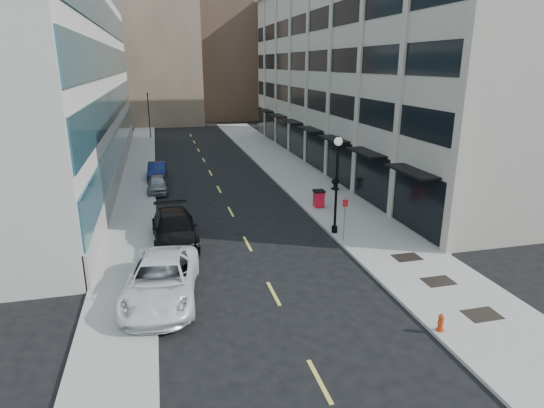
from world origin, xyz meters
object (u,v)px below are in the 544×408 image
lamppost (337,177)px  urn_planter (335,183)px  car_white_van (161,280)px  sign_post (345,213)px  fire_hydrant (441,322)px  traffic_signal (147,96)px  trash_bin (319,198)px  car_silver_sedan (158,184)px  car_blue_sedan (157,171)px  car_black_pickup (174,228)px

lamppost → urn_planter: 10.12m
car_white_van → sign_post: bearing=29.4°
car_white_van → urn_planter: car_white_van is taller
fire_hydrant → lamppost: (-0.00, 10.72, 3.06)m
urn_planter → traffic_signal: bearing=115.0°
sign_post → trash_bin: bearing=91.3°
trash_bin → urn_planter: size_ratio=1.41×
traffic_signal → fire_hydrant: size_ratio=9.73×
trash_bin → fire_hydrant: bearing=-90.0°
car_silver_sedan → car_blue_sedan: size_ratio=0.90×
trash_bin → urn_planter: bearing=57.6°
car_silver_sedan → trash_bin: 13.07m
fire_hydrant → lamppost: bearing=74.2°
sign_post → lamppost: bearing=98.3°
fire_hydrant → urn_planter: size_ratio=0.83×
trash_bin → sign_post: sign_post is taller
trash_bin → sign_post: 6.49m
car_white_van → traffic_signal: bearing=98.2°
traffic_signal → sign_post: (10.80, -41.23, -3.90)m
car_white_van → fire_hydrant: 11.39m
car_white_van → trash_bin: bearing=51.2°
traffic_signal → trash_bin: 37.07m
fire_hydrant → trash_bin: bearing=71.3°
car_silver_sedan → fire_hydrant: (10.10, -22.96, -0.17)m
traffic_signal → lamppost: 41.35m
urn_planter → lamppost: bearing=-111.8°
car_black_pickup → car_blue_sedan: 15.69m
car_white_van → trash_bin: size_ratio=5.30×
fire_hydrant → urn_planter: urn_planter is taller
trash_bin → lamppost: size_ratio=0.21×
car_silver_sedan → urn_planter: 14.08m
urn_planter → car_black_pickup: bearing=-148.3°
car_black_pickup → traffic_signal: bearing=90.7°
car_white_van → car_blue_sedan: 22.18m
traffic_signal → urn_planter: bearing=-65.0°
car_silver_sedan → lamppost: bearing=-49.3°
traffic_signal → car_white_van: 45.58m
lamppost → sign_post: lamppost is taller
traffic_signal → car_blue_sedan: (0.70, -23.14, -5.00)m
urn_planter → fire_hydrant: bearing=-100.4°
fire_hydrant → urn_planter: (3.61, 19.73, 0.18)m
car_silver_sedan → lamppost: size_ratio=0.67×
traffic_signal → urn_planter: traffic_signal is taller
car_white_van → sign_post: 10.94m
lamppost → urn_planter: bearing=68.2°
car_black_pickup → sign_post: size_ratio=2.25×
car_silver_sedan → urn_planter: (13.71, -3.23, 0.01)m
traffic_signal → urn_planter: (14.41, -30.85, -5.04)m
car_black_pickup → car_blue_sedan: size_ratio=1.35×
car_silver_sedan → fire_hydrant: 25.08m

